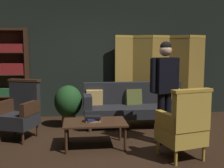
# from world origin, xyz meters

# --- Properties ---
(ground_plane) EXTENTS (10.00, 10.00, 0.00)m
(ground_plane) POSITION_xyz_m (0.00, 0.00, 0.00)
(ground_plane) COLOR black
(back_wall) EXTENTS (7.20, 0.10, 2.80)m
(back_wall) POSITION_xyz_m (0.00, 2.45, 1.40)
(back_wall) COLOR black
(back_wall) RESTS_ON ground_plane
(folding_screen) EXTENTS (2.11, 0.40, 1.90)m
(folding_screen) POSITION_xyz_m (1.28, 2.12, 0.99)
(folding_screen) COLOR olive
(folding_screen) RESTS_ON ground_plane
(bookshelf) EXTENTS (0.90, 0.32, 2.05)m
(bookshelf) POSITION_xyz_m (-2.15, 2.19, 1.07)
(bookshelf) COLOR #382114
(bookshelf) RESTS_ON ground_plane
(velvet_couch) EXTENTS (2.12, 0.78, 0.88)m
(velvet_couch) POSITION_xyz_m (0.55, 1.45, 0.45)
(velvet_couch) COLOR #382114
(velvet_couch) RESTS_ON ground_plane
(coffee_table) EXTENTS (1.00, 0.64, 0.42)m
(coffee_table) POSITION_xyz_m (-0.35, 0.20, 0.37)
(coffee_table) COLOR #382114
(coffee_table) RESTS_ON ground_plane
(armchair_gilt_accent) EXTENTS (0.70, 0.70, 1.04)m
(armchair_gilt_accent) POSITION_xyz_m (0.88, -0.46, 0.49)
(armchair_gilt_accent) COLOR #B78E33
(armchair_gilt_accent) RESTS_ON ground_plane
(armchair_wing_left) EXTENTS (0.75, 0.75, 1.04)m
(armchair_wing_left) POSITION_xyz_m (-1.63, 0.81, 0.49)
(armchair_wing_left) COLOR #382114
(armchair_wing_left) RESTS_ON ground_plane
(standing_figure) EXTENTS (0.55, 0.35, 1.70)m
(standing_figure) POSITION_xyz_m (0.81, 0.25, 1.03)
(standing_figure) COLOR black
(standing_figure) RESTS_ON ground_plane
(potted_plant) EXTENTS (0.56, 0.56, 0.86)m
(potted_plant) POSITION_xyz_m (-0.81, 1.45, 0.49)
(potted_plant) COLOR brown
(potted_plant) RESTS_ON ground_plane
(book_tan_leather) EXTENTS (0.25, 0.18, 0.03)m
(book_tan_leather) POSITION_xyz_m (-0.38, 0.19, 0.43)
(book_tan_leather) COLOR #9E7A47
(book_tan_leather) RESTS_ON coffee_table
(book_navy_cloth) EXTENTS (0.24, 0.20, 0.03)m
(book_navy_cloth) POSITION_xyz_m (-0.38, 0.19, 0.46)
(book_navy_cloth) COLOR navy
(book_navy_cloth) RESTS_ON book_tan_leather
(book_black_cloth) EXTENTS (0.27, 0.18, 0.03)m
(book_black_cloth) POSITION_xyz_m (-0.38, 0.19, 0.50)
(book_black_cloth) COLOR black
(book_black_cloth) RESTS_ON book_navy_cloth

